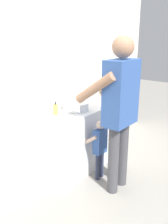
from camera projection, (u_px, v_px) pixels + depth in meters
name	position (u px, v px, depth m)	size (l,w,h in m)	color
ground_plane	(93.00, 175.00, 3.35)	(14.00, 14.00, 0.00)	#9E998E
back_wall	(57.00, 70.00, 3.32)	(4.40, 0.08, 2.70)	silver
vanity_cabinet	(75.00, 140.00, 3.41)	(1.21, 0.54, 0.85)	white
sink_basin	(76.00, 106.00, 3.25)	(0.32, 0.32, 0.11)	white
faucet	(65.00, 102.00, 3.36)	(0.18, 0.14, 0.18)	#B7BABF
toothbrush_cup	(89.00, 100.00, 3.56)	(0.07, 0.07, 0.21)	silver
soap_bottle	(56.00, 109.00, 3.07)	(0.06, 0.06, 0.17)	gold
child_toddler	(100.00, 145.00, 3.15)	(0.24, 0.24, 0.79)	#2D334C
adult_parent	(119.00, 103.00, 2.77)	(0.56, 0.58, 1.80)	#47474C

